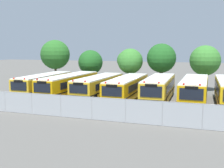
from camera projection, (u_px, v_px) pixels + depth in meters
The scene contains 13 objects.
ground_plane at pixel (128, 99), 31.41m from camera, with size 160.00×160.00×0.00m, color #595651.
school_bus_0 at pixel (44, 83), 34.38m from camera, with size 2.68×10.49×2.55m.
school_bus_1 at pixel (69, 84), 33.32m from camera, with size 2.64×11.55×2.62m.
school_bus_2 at pixel (99, 85), 32.59m from camera, with size 2.77×10.54×2.50m.
school_bus_3 at pixel (127, 87), 31.05m from camera, with size 2.53×10.88×2.55m.
school_bus_4 at pixel (159, 88), 29.90m from camera, with size 2.70×10.16×2.70m.
school_bus_5 at pixel (194, 90), 28.81m from camera, with size 2.55×10.64×2.68m.
tree_0 at pixel (56, 55), 42.93m from camera, with size 4.46×4.46×6.85m.
tree_1 at pixel (91, 62), 41.01m from camera, with size 3.59×3.59×5.34m.
tree_2 at pixel (129, 61), 38.29m from camera, with size 3.61×3.45×5.57m.
tree_3 at pixel (161, 58), 37.41m from camera, with size 3.89×3.89×6.24m.
tree_4 at pixel (206, 61), 36.93m from camera, with size 4.00×4.00×6.00m.
chainlink_fence at pixel (92, 108), 22.27m from camera, with size 28.04×0.07×1.86m.
Camera 1 is at (8.43, -29.80, 5.76)m, focal length 45.00 mm.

